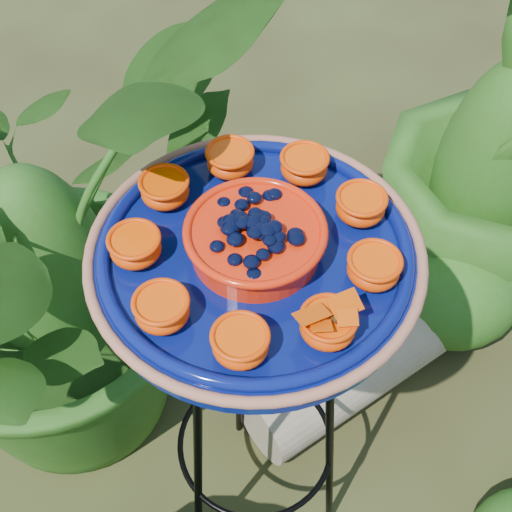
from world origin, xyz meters
name	(u,v)px	position (x,y,z in m)	size (l,w,h in m)	color
ground_plane	(322,489)	(0.00, 0.00, 0.00)	(20.00, 20.00, 0.00)	#2D2514
tripod_stand	(256,388)	(-0.15, 0.04, 0.51)	(0.34, 0.35, 0.84)	black
feeder_dish	(255,252)	(-0.15, 0.04, 0.88)	(0.47, 0.47, 0.10)	#07125B
driftwood_log	(352,368)	(0.17, 0.22, 0.09)	(0.19, 0.19, 0.56)	tan
shrub_back_left	(40,249)	(-0.44, 0.47, 0.51)	(0.92, 0.80, 1.02)	#285115
shrub_back_right	(508,132)	(0.63, 0.46, 0.49)	(0.55, 0.55, 0.99)	#285115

